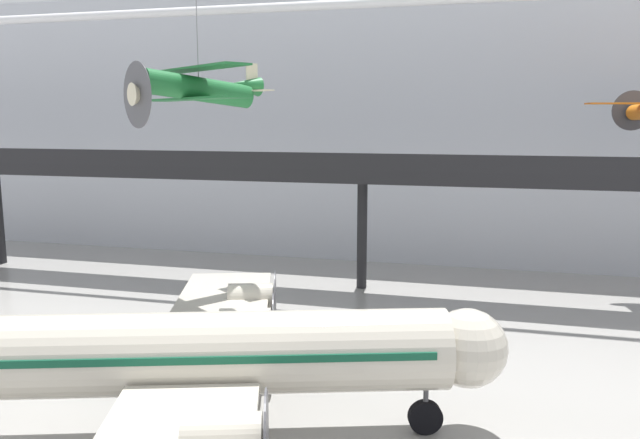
# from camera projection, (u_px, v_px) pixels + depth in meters

# --- Properties ---
(hangar_back_wall) EXTENTS (140.00, 3.00, 22.23)m
(hangar_back_wall) POSITION_uv_depth(u_px,v_px,m) (385.00, 127.00, 51.45)
(hangar_back_wall) COLOR silver
(hangar_back_wall) RESTS_ON ground
(mezzanine_walkway) EXTENTS (110.00, 3.20, 9.60)m
(mezzanine_walkway) POSITION_uv_depth(u_px,v_px,m) (360.00, 177.00, 41.83)
(mezzanine_walkway) COLOR black
(mezzanine_walkway) RESTS_ON ground
(ceiling_truss_beam) EXTENTS (120.00, 0.60, 0.60)m
(ceiling_truss_beam) POSITION_uv_depth(u_px,v_px,m) (360.00, 3.00, 39.46)
(ceiling_truss_beam) COLOR silver
(airliner_silver_main) EXTENTS (24.16, 28.11, 9.07)m
(airliner_silver_main) POSITION_uv_depth(u_px,v_px,m) (176.00, 355.00, 22.63)
(airliner_silver_main) COLOR beige
(airliner_silver_main) RESTS_ON ground
(suspended_plane_green_biplane) EXTENTS (7.92, 7.34, 7.37)m
(suspended_plane_green_biplane) POSITION_uv_depth(u_px,v_px,m) (198.00, 88.00, 31.19)
(suspended_plane_green_biplane) COLOR #1E6B33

